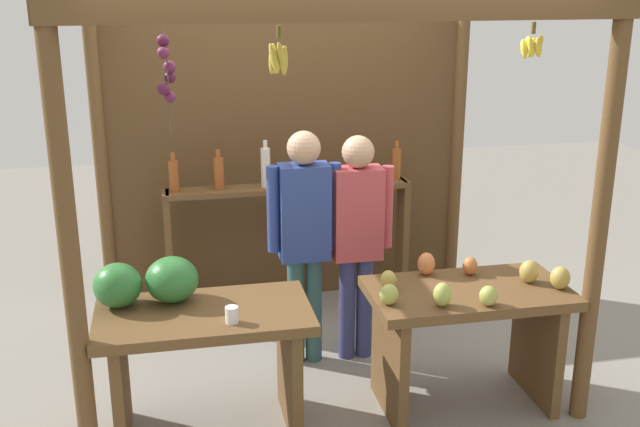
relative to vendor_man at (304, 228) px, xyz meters
name	(u,v)px	position (x,y,z in m)	size (l,w,h in m)	color
ground_plane	(314,354)	(0.07, 0.06, -0.95)	(12.00, 12.00, 0.00)	gray
market_stall	(300,139)	(0.07, 0.54, 0.47)	(2.91, 2.22, 2.42)	brown
fruit_counter_left	(189,328)	(-0.78, -0.68, -0.31)	(1.21, 0.65, 1.02)	brown
fruit_counter_right	(467,319)	(0.84, -0.73, -0.38)	(1.17, 0.65, 0.90)	brown
bottle_shelf_unit	(289,211)	(0.04, 0.86, -0.15)	(1.86, 0.22, 1.35)	brown
vendor_man	(304,228)	(0.00, 0.00, 0.00)	(0.48, 0.21, 1.58)	#30595C
vendor_woman	(357,229)	(0.35, 0.00, -0.03)	(0.48, 0.21, 1.54)	navy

